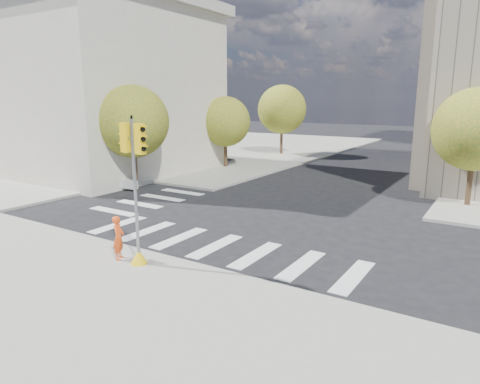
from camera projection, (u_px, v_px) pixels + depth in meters
name	position (u px, v px, depth m)	size (l,w,h in m)	color
ground	(245.00, 233.00, 18.06)	(160.00, 160.00, 0.00)	black
sidewalk_far_left	(216.00, 147.00, 49.96)	(28.00, 40.00, 0.15)	gray
classical_building	(83.00, 87.00, 33.74)	(19.00, 15.00, 12.70)	beige
tree_lw_near	(133.00, 122.00, 25.96)	(4.40, 4.40, 6.41)	#382616
tree_lw_mid	(225.00, 122.00, 34.31)	(4.00, 4.00, 5.77)	#382616
tree_lw_far	(282.00, 109.00, 42.40)	(4.80, 4.80, 6.95)	#382616
tree_re_near	(476.00, 129.00, 21.54)	(4.20, 4.20, 6.16)	#382616
traffic_signal	(136.00, 203.00, 13.90)	(1.08, 0.56, 4.91)	yellow
photographer	(119.00, 238.00, 14.62)	(0.56, 0.37, 1.53)	#E94C15
planter_wall	(102.00, 180.00, 27.61)	(6.00, 0.40, 0.50)	silver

